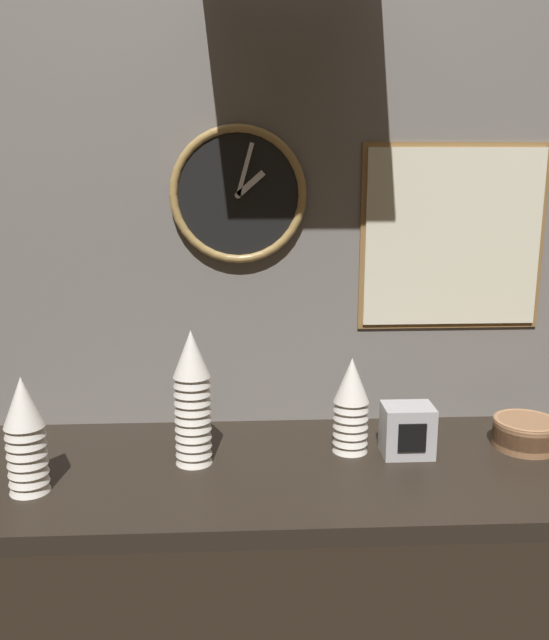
# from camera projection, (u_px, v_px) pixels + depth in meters

# --- Properties ---
(ground_plane) EXTENTS (1.60, 0.56, 0.04)m
(ground_plane) POSITION_uv_depth(u_px,v_px,m) (313.00, 470.00, 1.50)
(ground_plane) COLOR black
(wall_tiled_back) EXTENTS (1.60, 0.03, 1.05)m
(wall_tiled_back) POSITION_uv_depth(u_px,v_px,m) (305.00, 214.00, 1.63)
(wall_tiled_back) COLOR slate
(wall_tiled_back) RESTS_ON ground_plane
(cup_stack_center_left) EXTENTS (0.08, 0.08, 0.30)m
(cup_stack_center_left) POSITION_uv_depth(u_px,v_px,m) (192.00, 398.00, 1.46)
(cup_stack_center_left) COLOR white
(cup_stack_center_left) RESTS_ON ground_plane
(cup_stack_far_left) EXTENTS (0.08, 0.08, 0.24)m
(cup_stack_far_left) POSITION_uv_depth(u_px,v_px,m) (25.00, 435.00, 1.34)
(cup_stack_far_left) COLOR white
(cup_stack_far_left) RESTS_ON ground_plane
(cup_stack_center_right) EXTENTS (0.08, 0.08, 0.22)m
(cup_stack_center_right) POSITION_uv_depth(u_px,v_px,m) (351.00, 405.00, 1.53)
(cup_stack_center_right) COLOR white
(cup_stack_center_right) RESTS_ON ground_plane
(bowl_stack_far_right) EXTENTS (0.15, 0.15, 0.07)m
(bowl_stack_far_right) POSITION_uv_depth(u_px,v_px,m) (526.00, 432.00, 1.57)
(bowl_stack_far_right) COLOR #996B47
(bowl_stack_far_right) RESTS_ON ground_plane
(wall_clock) EXTENTS (0.32, 0.03, 0.32)m
(wall_clock) POSITION_uv_depth(u_px,v_px,m) (238.00, 195.00, 1.59)
(wall_clock) COLOR black
(menu_board) EXTENTS (0.45, 0.01, 0.45)m
(menu_board) POSITION_uv_depth(u_px,v_px,m) (453.00, 238.00, 1.64)
(menu_board) COLOR olive
(napkin_dispenser) EXTENTS (0.11, 0.09, 0.12)m
(napkin_dispenser) POSITION_uv_depth(u_px,v_px,m) (407.00, 430.00, 1.52)
(napkin_dispenser) COLOR #B7B7BC
(napkin_dispenser) RESTS_ON ground_plane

